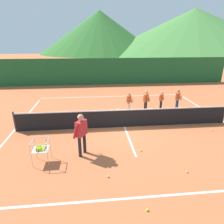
{
  "coord_description": "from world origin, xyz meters",
  "views": [
    {
      "loc": [
        -1.61,
        -9.28,
        4.31
      ],
      "look_at": [
        -0.71,
        -0.44,
        1.02
      ],
      "focal_mm": 31.33,
      "sensor_mm": 36.0,
      "label": 1
    }
  ],
  "objects": [
    {
      "name": "tennis_ball_6",
      "position": [
        -1.2,
        -3.95,
        0.03
      ],
      "size": [
        0.07,
        0.07,
        0.07
      ],
      "primitive_type": "sphere",
      "color": "yellow",
      "rests_on": "ground"
    },
    {
      "name": "hill_1",
      "position": [
        31.22,
        55.57,
        6.81
      ],
      "size": [
        59.88,
        59.88,
        13.63
      ],
      "primitive_type": "cone",
      "color": "#427A38",
      "rests_on": "ground"
    },
    {
      "name": "student_0",
      "position": [
        0.64,
        2.22,
        0.77
      ],
      "size": [
        0.42,
        0.7,
        1.27
      ],
      "color": "silver",
      "rests_on": "ground"
    },
    {
      "name": "tennis_ball_0",
      "position": [
        -0.27,
        -5.41,
        0.03
      ],
      "size": [
        0.07,
        0.07,
        0.07
      ],
      "primitive_type": "sphere",
      "color": "yellow",
      "rests_on": "ground"
    },
    {
      "name": "tennis_ball_3",
      "position": [
        4.33,
        -0.9,
        0.03
      ],
      "size": [
        0.07,
        0.07,
        0.07
      ],
      "primitive_type": "sphere",
      "color": "yellow",
      "rests_on": "ground"
    },
    {
      "name": "line_baseline_far",
      "position": [
        0.0,
        5.93,
        0.0
      ],
      "size": [
        11.27,
        0.08,
        0.01
      ],
      "primitive_type": "cube",
      "color": "white",
      "rests_on": "ground"
    },
    {
      "name": "line_baseline_near",
      "position": [
        0.0,
        -4.93,
        0.0
      ],
      "size": [
        11.27,
        0.08,
        0.01
      ],
      "primitive_type": "cube",
      "color": "white",
      "rests_on": "ground"
    },
    {
      "name": "tennis_ball_5",
      "position": [
        -3.8,
        -1.12,
        0.03
      ],
      "size": [
        0.07,
        0.07,
        0.07
      ],
      "primitive_type": "sphere",
      "color": "yellow",
      "rests_on": "ground"
    },
    {
      "name": "line_sideline_west",
      "position": [
        -5.64,
        0.0,
        0.0
      ],
      "size": [
        0.08,
        10.86,
        0.01
      ],
      "primitive_type": "cube",
      "color": "white",
      "rests_on": "ground"
    },
    {
      "name": "ball_cart",
      "position": [
        -3.59,
        -2.82,
        0.59
      ],
      "size": [
        0.58,
        0.58,
        0.9
      ],
      "color": "#B7B7BC",
      "rests_on": "ground"
    },
    {
      "name": "tennis_net",
      "position": [
        0.0,
        0.0,
        0.5
      ],
      "size": [
        11.05,
        0.08,
        1.05
      ],
      "color": "#333338",
      "rests_on": "ground"
    },
    {
      "name": "student_2",
      "position": [
        2.83,
        2.54,
        0.73
      ],
      "size": [
        0.42,
        0.46,
        1.22
      ],
      "color": "black",
      "rests_on": "ground"
    },
    {
      "name": "tennis_ball_1",
      "position": [
        0.29,
        -2.44,
        0.03
      ],
      "size": [
        0.07,
        0.07,
        0.07
      ],
      "primitive_type": "sphere",
      "color": "yellow",
      "rests_on": "ground"
    },
    {
      "name": "student_3",
      "position": [
        3.93,
        2.51,
        0.78
      ],
      "size": [
        0.48,
        0.68,
        1.29
      ],
      "color": "navy",
      "rests_on": "ground"
    },
    {
      "name": "tennis_ball_2",
      "position": [
        1.53,
        -3.97,
        0.03
      ],
      "size": [
        0.07,
        0.07,
        0.07
      ],
      "primitive_type": "sphere",
      "color": "yellow",
      "rests_on": "ground"
    },
    {
      "name": "ground_plane",
      "position": [
        0.0,
        0.0,
        0.0
      ],
      "size": [
        120.0,
        120.0,
        0.0
      ],
      "primitive_type": "plane",
      "color": "#BC6038"
    },
    {
      "name": "line_service_center",
      "position": [
        0.0,
        0.0,
        0.0
      ],
      "size": [
        0.08,
        5.71,
        0.01
      ],
      "primitive_type": "cube",
      "color": "white",
      "rests_on": "ground"
    },
    {
      "name": "instructor",
      "position": [
        -2.1,
        -2.43,
        1.03
      ],
      "size": [
        0.57,
        0.85,
        1.72
      ],
      "color": "black",
      "rests_on": "ground"
    },
    {
      "name": "hill_0",
      "position": [
        1.43,
        60.45,
        6.65
      ],
      "size": [
        39.26,
        39.26,
        13.3
      ],
      "primitive_type": "cone",
      "color": "#2D6628",
      "rests_on": "ground"
    },
    {
      "name": "student_1",
      "position": [
        1.73,
        2.27,
        0.8
      ],
      "size": [
        0.47,
        0.71,
        1.34
      ],
      "color": "black",
      "rests_on": "ground"
    },
    {
      "name": "windscreen_fence",
      "position": [
        0.0,
        10.58,
        1.31
      ],
      "size": [
        24.8,
        0.08,
        2.62
      ],
      "primitive_type": "cube",
      "color": "#1E5B2D",
      "rests_on": "ground"
    }
  ]
}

